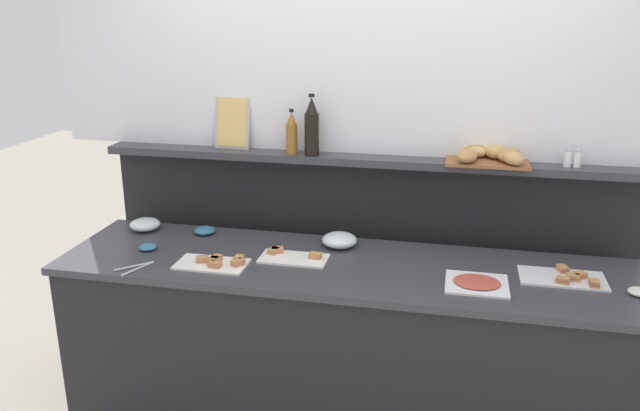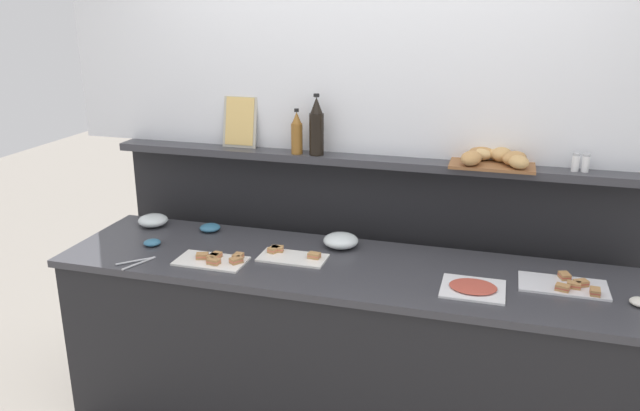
# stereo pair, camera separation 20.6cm
# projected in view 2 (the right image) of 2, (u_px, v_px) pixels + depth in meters

# --- Properties ---
(ground_plane) EXTENTS (12.00, 12.00, 0.00)m
(ground_plane) POSITION_uv_depth(u_px,v_px,m) (367.00, 366.00, 3.79)
(ground_plane) COLOR gray
(buffet_counter) EXTENTS (2.74, 0.70, 0.91)m
(buffet_counter) POSITION_uv_depth(u_px,v_px,m) (343.00, 350.00, 3.10)
(buffet_counter) COLOR black
(buffet_counter) RESTS_ON ground_plane
(back_ledge_unit) EXTENTS (2.80, 0.22, 1.32)m
(back_ledge_unit) POSITION_uv_depth(u_px,v_px,m) (367.00, 264.00, 3.51)
(back_ledge_unit) COLOR black
(back_ledge_unit) RESTS_ON ground_plane
(upper_wall_panel) EXTENTS (3.40, 0.08, 1.28)m
(upper_wall_panel) POSITION_uv_depth(u_px,v_px,m) (374.00, 27.00, 3.13)
(upper_wall_panel) COLOR white
(upper_wall_panel) RESTS_ON back_ledge_unit
(sandwich_platter_front) EXTENTS (0.32, 0.17, 0.04)m
(sandwich_platter_front) POSITION_uv_depth(u_px,v_px,m) (292.00, 256.00, 3.04)
(sandwich_platter_front) COLOR white
(sandwich_platter_front) RESTS_ON buffet_counter
(sandwich_platter_rear) EXTENTS (0.33, 0.18, 0.04)m
(sandwich_platter_rear) POSITION_uv_depth(u_px,v_px,m) (214.00, 260.00, 2.99)
(sandwich_platter_rear) COLOR white
(sandwich_platter_rear) RESTS_ON buffet_counter
(sandwich_platter_side) EXTENTS (0.37, 0.20, 0.04)m
(sandwich_platter_side) POSITION_uv_depth(u_px,v_px,m) (566.00, 285.00, 2.72)
(sandwich_platter_side) COLOR silver
(sandwich_platter_side) RESTS_ON buffet_counter
(cold_cuts_platter) EXTENTS (0.27, 0.24, 0.02)m
(cold_cuts_platter) POSITION_uv_depth(u_px,v_px,m) (473.00, 288.00, 2.70)
(cold_cuts_platter) COLOR white
(cold_cuts_platter) RESTS_ON buffet_counter
(glass_bowl_large) EXTENTS (0.16, 0.16, 0.06)m
(glass_bowl_large) POSITION_uv_depth(u_px,v_px,m) (153.00, 221.00, 3.46)
(glass_bowl_large) COLOR silver
(glass_bowl_large) RESTS_ON buffet_counter
(glass_bowl_medium) EXTENTS (0.18, 0.18, 0.07)m
(glass_bowl_medium) POSITION_uv_depth(u_px,v_px,m) (341.00, 241.00, 3.16)
(glass_bowl_medium) COLOR silver
(glass_bowl_medium) RESTS_ON buffet_counter
(condiment_bowl_dark) EXTENTS (0.09, 0.09, 0.03)m
(condiment_bowl_dark) POSITION_uv_depth(u_px,v_px,m) (152.00, 243.00, 3.19)
(condiment_bowl_dark) COLOR teal
(condiment_bowl_dark) RESTS_ON buffet_counter
(condiment_bowl_cream) EXTENTS (0.11, 0.11, 0.04)m
(condiment_bowl_cream) POSITION_uv_depth(u_px,v_px,m) (210.00, 228.00, 3.39)
(condiment_bowl_cream) COLOR teal
(condiment_bowl_cream) RESTS_ON buffet_counter
(serving_tongs) EXTENTS (0.14, 0.18, 0.01)m
(serving_tongs) POSITION_uv_depth(u_px,v_px,m) (138.00, 262.00, 2.98)
(serving_tongs) COLOR #B7BABF
(serving_tongs) RESTS_ON buffet_counter
(vinegar_bottle_amber) EXTENTS (0.06, 0.06, 0.24)m
(vinegar_bottle_amber) POSITION_uv_depth(u_px,v_px,m) (297.00, 134.00, 3.28)
(vinegar_bottle_amber) COLOR #8E5B23
(vinegar_bottle_amber) RESTS_ON back_ledge_unit
(wine_bottle_dark) EXTENTS (0.08, 0.08, 0.32)m
(wine_bottle_dark) POSITION_uv_depth(u_px,v_px,m) (317.00, 128.00, 3.24)
(wine_bottle_dark) COLOR black
(wine_bottle_dark) RESTS_ON back_ledge_unit
(salt_shaker) EXTENTS (0.03, 0.03, 0.09)m
(salt_shaker) POSITION_uv_depth(u_px,v_px,m) (576.00, 162.00, 2.96)
(salt_shaker) COLOR white
(salt_shaker) RESTS_ON back_ledge_unit
(pepper_shaker) EXTENTS (0.03, 0.03, 0.09)m
(pepper_shaker) POSITION_uv_depth(u_px,v_px,m) (586.00, 163.00, 2.95)
(pepper_shaker) COLOR white
(pepper_shaker) RESTS_ON back_ledge_unit
(bread_basket) EXTENTS (0.40, 0.30, 0.08)m
(bread_basket) POSITION_uv_depth(u_px,v_px,m) (492.00, 158.00, 3.07)
(bread_basket) COLOR brown
(bread_basket) RESTS_ON back_ledge_unit
(framed_picture) EXTENTS (0.19, 0.07, 0.28)m
(framed_picture) POSITION_uv_depth(u_px,v_px,m) (240.00, 121.00, 3.43)
(framed_picture) COLOR #B2AD9E
(framed_picture) RESTS_ON back_ledge_unit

